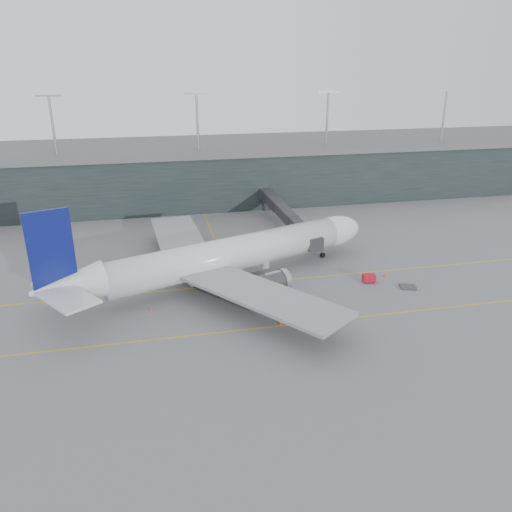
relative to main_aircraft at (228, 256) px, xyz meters
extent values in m
plane|color=#55555A|center=(-4.16, 2.46, -4.98)|extent=(320.00, 320.00, 0.00)
cube|color=gold|center=(-4.16, -1.54, -4.97)|extent=(160.00, 0.25, 0.02)
cube|color=gold|center=(-4.16, -17.54, -4.97)|extent=(160.00, 0.25, 0.02)
cube|color=gold|center=(0.84, 22.46, -4.97)|extent=(0.25, 60.00, 0.02)
cube|color=black|center=(-4.16, 60.46, 2.02)|extent=(240.00, 35.00, 14.00)
cube|color=#535558|center=(-4.16, 60.46, 9.62)|extent=(240.00, 36.00, 1.20)
cylinder|color=#9E9EA3|center=(-34.16, 50.46, 17.02)|extent=(0.60, 0.60, 14.00)
cylinder|color=#9E9EA3|center=(0.84, 50.46, 17.02)|extent=(0.60, 0.60, 14.00)
cylinder|color=#9E9EA3|center=(35.84, 50.46, 17.02)|extent=(0.60, 0.60, 14.00)
cylinder|color=#9E9EA3|center=(70.84, 50.46, 17.02)|extent=(0.60, 0.60, 14.00)
cylinder|color=silver|center=(0.42, 0.15, 0.16)|extent=(43.98, 20.87, 6.01)
ellipsoid|color=silver|center=(22.75, 8.26, 0.16)|extent=(13.92, 9.96, 6.01)
cone|color=silver|center=(-25.55, -9.28, 0.84)|extent=(12.00, 9.06, 5.77)
cube|color=gray|center=(-0.49, -0.18, -2.17)|extent=(16.24, 9.85, 1.94)
cube|color=black|center=(26.22, 9.52, 1.13)|extent=(3.00, 3.46, 0.78)
cube|color=gray|center=(2.82, -14.97, -0.81)|extent=(23.57, 27.89, 0.53)
cylinder|color=#36363B|center=(5.39, -7.84, -2.46)|extent=(7.54, 5.51, 3.39)
cube|color=gray|center=(-7.44, 13.29, -0.81)|extent=(10.64, 28.65, 0.53)
cylinder|color=#36363B|center=(-0.90, 9.47, -2.46)|extent=(7.54, 5.51, 3.39)
cube|color=#0B125C|center=(-26.92, -9.77, 6.95)|extent=(6.09, 2.61, 11.64)
cube|color=silver|center=(-24.65, -14.62, 1.32)|extent=(9.37, 10.21, 0.34)
cube|color=silver|center=(-28.29, -4.59, 1.32)|extent=(6.07, 9.15, 0.34)
cylinder|color=black|center=(20.47, 7.43, -4.45)|extent=(1.13, 0.73, 1.07)
cylinder|color=#9E9EA3|center=(20.47, 7.43, -3.72)|extent=(0.29, 0.29, 2.52)
cylinder|color=black|center=(-1.64, -5.55, -4.35)|extent=(1.35, 0.89, 1.26)
cylinder|color=black|center=(-4.81, 3.20, -4.35)|extent=(1.35, 0.89, 1.26)
cube|color=#27272B|center=(17.40, 4.30, -0.42)|extent=(2.94, 3.30, 2.55)
cube|color=#27272B|center=(17.35, 11.86, -0.42)|extent=(2.36, 11.86, 2.28)
cube|color=#27272B|center=(17.27, 23.71, -0.42)|extent=(2.59, 11.86, 2.37)
cube|color=#27272B|center=(17.19, 35.55, -0.42)|extent=(2.81, 11.86, 2.46)
cylinder|color=#9E9EA3|center=(17.35, 12.50, -3.25)|extent=(0.46, 0.46, 3.46)
cube|color=#36363B|center=(17.35, 12.50, -4.66)|extent=(1.83, 1.38, 0.64)
cylinder|color=#27272B|center=(17.40, 42.96, -0.42)|extent=(3.64, 3.64, 2.73)
cylinder|color=#27272B|center=(17.40, 42.96, -3.34)|extent=(1.64, 1.64, 3.28)
cube|color=#B30C20|center=(24.55, -5.70, -4.13)|extent=(2.41, 1.75, 1.30)
cylinder|color=black|center=(23.67, -6.06, -4.78)|extent=(0.42, 0.21, 0.40)
cylinder|color=black|center=(25.26, -6.33, -4.78)|extent=(0.42, 0.21, 0.40)
cylinder|color=black|center=(23.84, -5.07, -4.78)|extent=(0.42, 0.21, 0.40)
cylinder|color=black|center=(25.42, -5.34, -4.78)|extent=(0.42, 0.21, 0.40)
cube|color=#333338|center=(30.29, -9.35, -4.82)|extent=(3.18, 2.80, 0.27)
cube|color=#36363B|center=(-8.38, 11.87, -4.83)|extent=(2.52, 2.31, 0.20)
cube|color=silver|center=(-8.38, 11.87, -3.91)|extent=(2.10, 2.05, 1.53)
cube|color=navy|center=(-8.38, 11.87, -3.12)|extent=(2.17, 2.12, 0.08)
cube|color=#36363B|center=(-6.85, 14.08, -4.83)|extent=(2.40, 2.19, 0.19)
cube|color=#B0B6BD|center=(-6.85, 14.08, -3.96)|extent=(2.00, 1.95, 1.46)
cube|color=navy|center=(-6.85, 14.08, -3.20)|extent=(2.06, 2.01, 0.08)
cube|color=#36363B|center=(-3.94, 13.07, -4.82)|extent=(2.36, 2.04, 0.21)
cube|color=#B4BAC1|center=(-3.94, 13.07, -3.90)|extent=(1.94, 1.86, 1.55)
cube|color=navy|center=(-3.94, 13.07, -3.09)|extent=(2.00, 1.92, 0.08)
cone|color=red|center=(28.29, -4.14, -4.63)|extent=(0.44, 0.44, 0.71)
cone|color=red|center=(5.17, -17.25, -4.59)|extent=(0.49, 0.49, 0.79)
cone|color=#D44E0B|center=(4.37, 14.22, -4.60)|extent=(0.47, 0.47, 0.75)
cone|color=red|center=(-13.78, -8.65, -4.64)|extent=(0.43, 0.43, 0.69)
camera|label=1|loc=(-12.56, -80.83, 32.07)|focal=35.00mm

